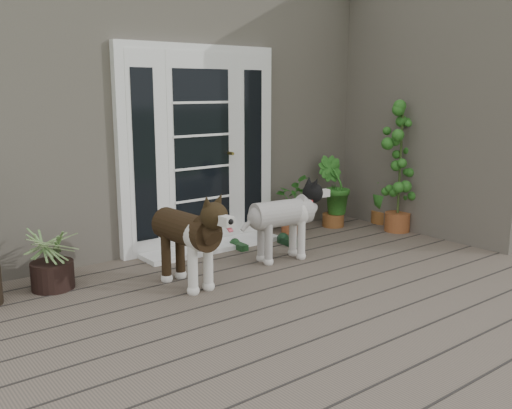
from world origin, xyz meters
TOP-DOWN VIEW (x-y plane):
  - deck at (0.00, 0.40)m, footprint 6.20×4.60m
  - house_main at (0.00, 4.65)m, footprint 7.40×4.00m
  - house_wing at (2.90, 1.50)m, footprint 1.60×2.40m
  - door_unit at (-0.20, 2.60)m, footprint 1.90×0.14m
  - door_step at (-0.20, 2.40)m, footprint 1.60×0.40m
  - brindle_dog at (-1.02, 1.55)m, footprint 0.45×0.93m
  - white_dog at (0.13, 1.63)m, footprint 0.88×0.47m
  - spider_plant at (-1.97, 2.20)m, footprint 0.68×0.68m
  - herb_a at (0.94, 2.40)m, footprint 0.66×0.66m
  - herb_b at (1.56, 2.31)m, footprint 0.62×0.62m
  - herb_c at (2.21, 2.05)m, footprint 0.45×0.45m
  - sapling at (2.00, 1.66)m, footprint 0.59×0.59m
  - clog_left at (0.02, 2.21)m, footprint 0.14×0.28m
  - clog_right at (0.55, 2.01)m, footprint 0.17×0.32m

SIDE VIEW (x-z plane):
  - deck at x=0.00m, z-range 0.00..0.12m
  - door_step at x=-0.20m, z-range 0.12..0.17m
  - clog_left at x=0.02m, z-range 0.12..0.20m
  - clog_right at x=0.55m, z-range 0.12..0.21m
  - herb_c at x=2.21m, z-range 0.12..0.67m
  - herb_a at x=0.94m, z-range 0.12..0.72m
  - spider_plant at x=-1.97m, z-range 0.12..0.76m
  - herb_b at x=1.56m, z-range 0.12..0.78m
  - white_dog at x=0.13m, z-range 0.12..0.82m
  - brindle_dog at x=-1.02m, z-range 0.12..0.87m
  - sapling at x=2.00m, z-range 0.12..1.73m
  - door_unit at x=-0.20m, z-range 0.12..2.27m
  - house_main at x=0.00m, z-range 0.00..3.10m
  - house_wing at x=2.90m, z-range 0.00..3.10m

